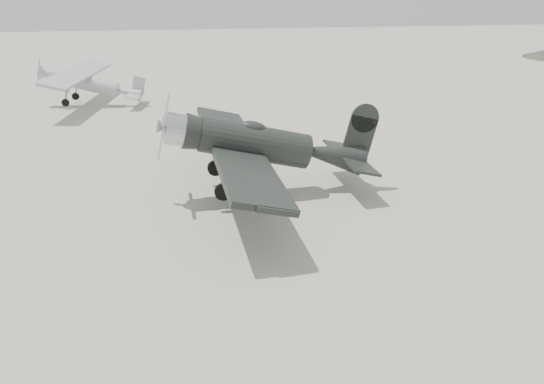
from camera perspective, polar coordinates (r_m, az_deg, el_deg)
The scene contains 3 objects.
ground at distance 17.86m, azimuth -5.37°, elevation -7.10°, with size 160.00×160.00×0.00m, color #9D9A8B.
lowwing_monoplane at distance 22.13m, azimuth -0.80°, elevation 5.05°, with size 9.10×12.69×4.10m.
highwing_monoplane at distance 40.36m, azimuth -19.28°, elevation 11.31°, with size 7.47×10.49×2.96m.
Camera 1 is at (-0.70, -15.55, 8.76)m, focal length 35.00 mm.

